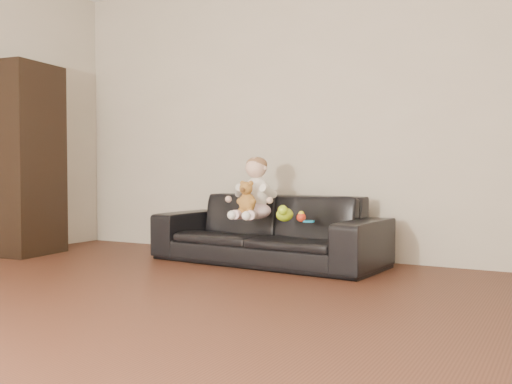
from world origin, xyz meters
The scene contains 10 objects.
floor centered at (0.00, 0.00, 0.00)m, with size 5.50×5.50×0.00m, color #4B281A.
wall_back centered at (0.00, 2.75, 1.30)m, with size 5.00×5.00×0.00m, color beige.
sofa centered at (-0.11, 2.25, 0.28)m, with size 1.92×0.75×0.56m, color black.
cabinet centered at (-2.26, 1.64, 0.86)m, with size 0.43×0.59×1.73m, color black.
shelf_item centered at (-2.24, 1.64, 1.25)m, with size 0.18×0.25×0.28m, color silver.
baby centered at (-0.16, 2.14, 0.59)m, with size 0.37×0.45×0.51m.
teddy_bear centered at (-0.15, 1.99, 0.55)m, with size 0.14×0.14×0.25m.
toy_green centered at (0.15, 2.06, 0.42)m, with size 0.13×0.15×0.11m, color #ABDE1A.
toy_rattle centered at (0.28, 2.07, 0.40)m, with size 0.07×0.07×0.07m, color red.
toy_blue_disc centered at (0.33, 2.10, 0.38)m, with size 0.09×0.09×0.01m, color #1992CD.
Camera 1 is at (2.08, -1.88, 0.75)m, focal length 40.00 mm.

